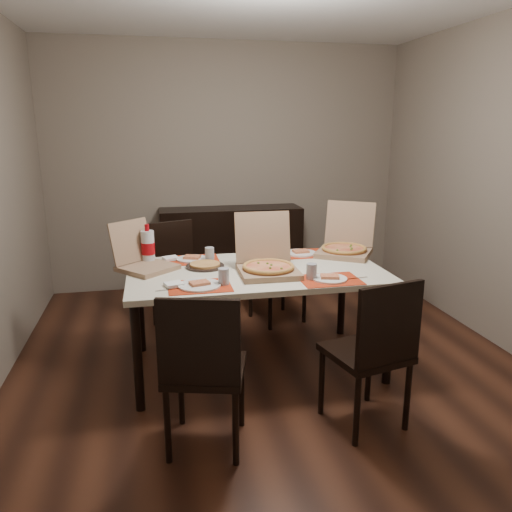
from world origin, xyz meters
The scene contains 19 objects.
ground centered at (0.00, 0.00, -0.01)m, with size 3.80×4.00×0.02m, color #412014.
room_walls centered at (0.00, 0.43, 1.73)m, with size 3.84×4.02×2.62m.
sideboard centered at (0.00, 1.78, 0.45)m, with size 1.50×0.40×0.90m, color black.
dining_table centered at (-0.11, -0.06, 0.68)m, with size 1.80×1.00×0.75m.
chair_near_left centered at (-0.59, -1.00, 0.51)m, with size 0.51×0.51×0.93m.
chair_near_right centered at (0.39, -0.98, 0.51)m, with size 0.51×0.51×0.93m.
chair_far_left centered at (-0.64, 0.86, 0.51)m, with size 0.54×0.54×0.93m.
chair_far_right centered at (0.25, 0.88, 0.51)m, with size 0.53×0.53×0.93m.
setting_near_left centered at (-0.52, -0.37, 0.77)m, with size 0.48×0.30×0.11m.
setting_near_right centered at (0.29, -0.40, 0.77)m, with size 0.47×0.30×0.11m.
setting_far_left centered at (-0.52, 0.28, 0.77)m, with size 0.46×0.30×0.11m.
setting_far_right centered at (0.28, 0.28, 0.77)m, with size 0.45×0.30×0.11m.
napkin_loose centered at (-0.16, -0.08, 0.76)m, with size 0.12×0.11×0.02m, color white.
pizza_box_center centered at (-0.05, -0.16, 0.81)m, with size 0.41×0.45×0.40m.
pizza_box_right centered at (0.67, 0.23, 0.81)m, with size 0.57×0.58×0.40m.
pizza_box_left centered at (-0.90, 0.11, 0.81)m, with size 0.50×0.50×0.34m.
faina_plate centered at (-0.46, 0.07, 0.76)m, with size 0.28×0.28×0.03m.
dip_bowl centered at (0.02, 0.11, 0.76)m, with size 0.11×0.11×0.03m, color white.
soda_bottle centered at (-0.86, 0.24, 0.88)m, with size 0.10×0.10×0.30m.
Camera 1 is at (-0.81, -3.41, 1.74)m, focal length 35.00 mm.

